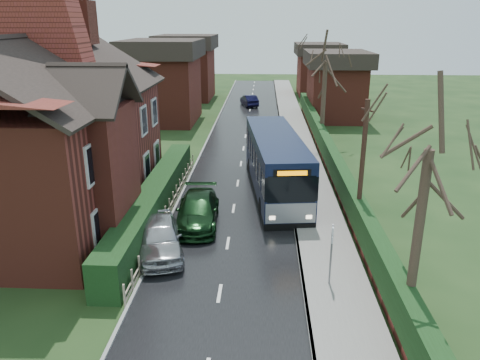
# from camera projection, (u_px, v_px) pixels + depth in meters

# --- Properties ---
(ground) EXTENTS (140.00, 140.00, 0.00)m
(ground) POSITION_uv_depth(u_px,v_px,m) (224.00, 266.00, 18.71)
(ground) COLOR #304B20
(ground) RESTS_ON ground
(road) EXTENTS (6.00, 100.00, 0.02)m
(road) POSITION_uv_depth(u_px,v_px,m) (238.00, 183.00, 28.15)
(road) COLOR black
(road) RESTS_ON ground
(pavement) EXTENTS (2.50, 100.00, 0.14)m
(pavement) POSITION_uv_depth(u_px,v_px,m) (309.00, 183.00, 27.93)
(pavement) COLOR slate
(pavement) RESTS_ON ground
(kerb_right) EXTENTS (0.12, 100.00, 0.14)m
(kerb_right) POSITION_uv_depth(u_px,v_px,m) (289.00, 183.00, 27.98)
(kerb_right) COLOR gray
(kerb_right) RESTS_ON ground
(kerb_left) EXTENTS (0.12, 100.00, 0.10)m
(kerb_left) POSITION_uv_depth(u_px,v_px,m) (188.00, 182.00, 28.28)
(kerb_left) COLOR gray
(kerb_left) RESTS_ON ground
(front_hedge) EXTENTS (1.20, 16.00, 1.60)m
(front_hedge) POSITION_uv_depth(u_px,v_px,m) (154.00, 200.00, 23.35)
(front_hedge) COLOR black
(front_hedge) RESTS_ON ground
(picket_fence) EXTENTS (0.10, 16.00, 0.90)m
(picket_fence) POSITION_uv_depth(u_px,v_px,m) (170.00, 207.00, 23.43)
(picket_fence) COLOR tan
(picket_fence) RESTS_ON ground
(right_wall_hedge) EXTENTS (0.60, 50.00, 1.80)m
(right_wall_hedge) POSITION_uv_depth(u_px,v_px,m) (336.00, 169.00, 27.55)
(right_wall_hedge) COLOR maroon
(right_wall_hedge) RESTS_ON ground
(brick_house) EXTENTS (9.30, 14.60, 10.30)m
(brick_house) POSITION_uv_depth(u_px,v_px,m) (48.00, 130.00, 22.21)
(brick_house) COLOR maroon
(brick_house) RESTS_ON ground
(bus) EXTENTS (3.67, 11.02, 3.28)m
(bus) POSITION_uv_depth(u_px,v_px,m) (276.00, 164.00, 26.35)
(bus) COLOR black
(bus) RESTS_ON ground
(car_silver) EXTENTS (2.87, 4.74, 1.51)m
(car_silver) POSITION_uv_depth(u_px,v_px,m) (159.00, 237.00, 19.54)
(car_silver) COLOR #ABABB0
(car_silver) RESTS_ON ground
(car_green) EXTENTS (2.17, 4.85, 1.38)m
(car_green) POSITION_uv_depth(u_px,v_px,m) (198.00, 211.00, 22.34)
(car_green) COLOR black
(car_green) RESTS_ON ground
(car_distant) EXTENTS (2.32, 4.05, 1.26)m
(car_distant) POSITION_uv_depth(u_px,v_px,m) (249.00, 100.00, 53.21)
(car_distant) COLOR black
(car_distant) RESTS_ON ground
(bus_stop_sign) EXTENTS (0.10, 0.37, 2.47)m
(bus_stop_sign) POSITION_uv_depth(u_px,v_px,m) (332.00, 247.00, 16.78)
(bus_stop_sign) COLOR slate
(bus_stop_sign) RESTS_ON ground
(telegraph_pole) EXTENTS (0.38, 0.76, 6.22)m
(telegraph_pole) POSITION_uv_depth(u_px,v_px,m) (362.00, 170.00, 20.37)
(telegraph_pole) COLOR black
(telegraph_pole) RESTS_ON ground
(tree_right_near) EXTENTS (3.97, 3.97, 8.57)m
(tree_right_near) POSITION_uv_depth(u_px,v_px,m) (431.00, 135.00, 12.56)
(tree_right_near) COLOR #3B2C23
(tree_right_near) RESTS_ON ground
(tree_right_far) EXTENTS (4.74, 4.74, 9.16)m
(tree_right_far) POSITION_uv_depth(u_px,v_px,m) (326.00, 56.00, 34.27)
(tree_right_far) COLOR #3A2C22
(tree_right_far) RESTS_ON ground
(tree_house_side) EXTENTS (4.31, 4.31, 9.80)m
(tree_house_side) POSITION_uv_depth(u_px,v_px,m) (77.00, 50.00, 33.18)
(tree_house_side) COLOR #352B1F
(tree_house_side) RESTS_ON ground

